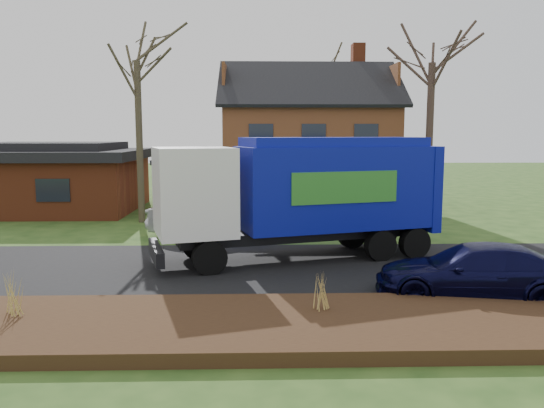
{
  "coord_description": "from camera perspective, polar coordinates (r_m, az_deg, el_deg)",
  "views": [
    {
      "loc": [
        -0.77,
        -16.04,
        4.17
      ],
      "look_at": [
        -0.27,
        2.5,
        1.7
      ],
      "focal_mm": 35.0,
      "sensor_mm": 36.0,
      "label": 1
    }
  ],
  "objects": [
    {
      "name": "mulch_verge",
      "position": [
        11.49,
        2.44,
        -12.89
      ],
      "size": [
        80.0,
        3.5,
        0.3
      ],
      "primitive_type": "cube",
      "color": "black",
      "rests_on": "ground"
    },
    {
      "name": "silver_sedan",
      "position": [
        21.43,
        -6.56,
        -1.44
      ],
      "size": [
        5.31,
        3.13,
        1.65
      ],
      "primitive_type": "imported",
      "rotation": [
        0.0,
        0.0,
        1.28
      ],
      "color": "#97999E",
      "rests_on": "ground"
    },
    {
      "name": "ground",
      "position": [
        16.59,
        1.16,
        -6.97
      ],
      "size": [
        120.0,
        120.0,
        0.0
      ],
      "primitive_type": "plane",
      "color": "#244517",
      "rests_on": "ground"
    },
    {
      "name": "ranch_house",
      "position": [
        31.23,
        -22.65,
        2.67
      ],
      "size": [
        9.8,
        8.2,
        3.7
      ],
      "color": "brown",
      "rests_on": "ground"
    },
    {
      "name": "navy_wagon",
      "position": [
        14.41,
        20.89,
        -6.83
      ],
      "size": [
        5.14,
        2.82,
        1.41
      ],
      "primitive_type": "imported",
      "rotation": [
        0.0,
        0.0,
        -1.75
      ],
      "color": "black",
      "rests_on": "ground"
    },
    {
      "name": "tree_front_east",
      "position": [
        26.92,
        16.95,
        16.9
      ],
      "size": [
        3.84,
        3.84,
        10.67
      ],
      "color": "#402F26",
      "rests_on": "ground"
    },
    {
      "name": "grass_clump_mid",
      "position": [
        11.89,
        5.33,
        -9.22
      ],
      "size": [
        0.31,
        0.26,
        0.88
      ],
      "color": "tan",
      "rests_on": "mulch_verge"
    },
    {
      "name": "tree_front_west",
      "position": [
        25.97,
        -14.43,
        17.13
      ],
      "size": [
        3.5,
        3.5,
        10.41
      ],
      "color": "#433A28",
      "rests_on": "ground"
    },
    {
      "name": "main_house",
      "position": [
        30.03,
        2.79,
        7.3
      ],
      "size": [
        12.95,
        8.95,
        9.26
      ],
      "color": "#C1B49B",
      "rests_on": "ground"
    },
    {
      "name": "road",
      "position": [
        16.59,
        1.16,
        -6.94
      ],
      "size": [
        80.0,
        7.0,
        0.02
      ],
      "primitive_type": "cube",
      "color": "black",
      "rests_on": "ground"
    },
    {
      "name": "garbage_truck",
      "position": [
        17.54,
        3.62,
        1.56
      ],
      "size": [
        9.77,
        5.07,
        4.05
      ],
      "rotation": [
        0.0,
        0.0,
        0.28
      ],
      "color": "black",
      "rests_on": "ground"
    },
    {
      "name": "grass_clump_west",
      "position": [
        12.79,
        -26.08,
        -8.7
      ],
      "size": [
        0.34,
        0.28,
        0.9
      ],
      "color": "tan",
      "rests_on": "mulch_verge"
    },
    {
      "name": "tree_back",
      "position": [
        38.21,
        5.98,
        15.03
      ],
      "size": [
        3.47,
        3.47,
        10.98
      ],
      "color": "#433728",
      "rests_on": "ground"
    }
  ]
}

